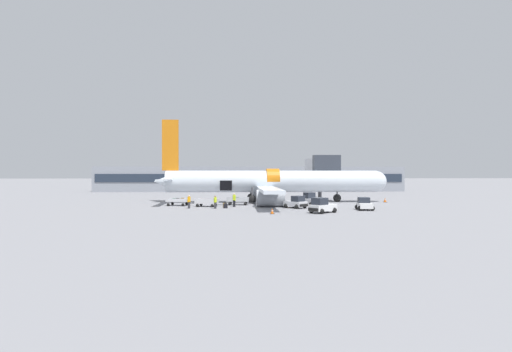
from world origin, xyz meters
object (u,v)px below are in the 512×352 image
(baggage_tug_mid, at_px, (296,203))
(baggage_tug_spare, at_px, (322,206))
(baggage_cart_empty, at_px, (178,202))
(baggage_tug_rear, at_px, (311,200))
(baggage_cart_queued, at_px, (238,201))
(ground_crew_loader_a, at_px, (234,200))
(suitcase_on_tarmac_spare, at_px, (226,206))
(suitcase_on_tarmac_upright, at_px, (225,205))
(baggage_tug_lead, at_px, (364,205))
(ground_crew_loader_b, at_px, (189,201))
(airplane, at_px, (269,182))
(baggage_cart_loading, at_px, (207,203))
(ground_crew_driver, at_px, (215,202))

(baggage_tug_mid, bearing_deg, baggage_tug_spare, -71.95)
(baggage_tug_spare, height_order, baggage_cart_empty, baggage_tug_spare)
(baggage_tug_rear, height_order, baggage_cart_queued, baggage_tug_rear)
(ground_crew_loader_a, xyz_separation_m, suitcase_on_tarmac_spare, (-1.04, -1.92, -0.64))
(baggage_tug_rear, distance_m, suitcase_on_tarmac_upright, 11.37)
(ground_crew_loader_a, relative_size, suitcase_on_tarmac_upright, 2.51)
(baggage_tug_mid, height_order, baggage_tug_spare, baggage_tug_spare)
(baggage_tug_lead, bearing_deg, ground_crew_loader_b, 171.53)
(baggage_tug_mid, distance_m, suitcase_on_tarmac_upright, 8.77)
(airplane, distance_m, suitcase_on_tarmac_spare, 11.59)
(airplane, distance_m, baggage_tug_mid, 10.36)
(baggage_cart_empty, bearing_deg, ground_crew_loader_b, -65.51)
(suitcase_on_tarmac_spare, bearing_deg, baggage_tug_mid, -1.92)
(baggage_cart_loading, relative_size, suitcase_on_tarmac_spare, 5.76)
(airplane, bearing_deg, ground_crew_loader_b, -137.80)
(ground_crew_driver, bearing_deg, suitcase_on_tarmac_spare, 18.46)
(baggage_cart_empty, bearing_deg, suitcase_on_tarmac_spare, -33.60)
(baggage_tug_lead, bearing_deg, ground_crew_loader_a, 161.87)
(baggage_cart_empty, bearing_deg, baggage_tug_mid, -16.72)
(baggage_tug_mid, height_order, ground_crew_driver, ground_crew_driver)
(baggage_tug_lead, xyz_separation_m, ground_crew_driver, (-17.27, 2.60, 0.20))
(baggage_cart_empty, relative_size, ground_crew_driver, 2.38)
(baggage_tug_rear, relative_size, ground_crew_driver, 1.76)
(baggage_cart_loading, height_order, ground_crew_driver, ground_crew_driver)
(ground_crew_loader_a, height_order, ground_crew_driver, ground_crew_loader_a)
(baggage_tug_rear, bearing_deg, suitcase_on_tarmac_spare, -163.31)
(ground_crew_driver, height_order, suitcase_on_tarmac_upright, ground_crew_driver)
(baggage_tug_rear, relative_size, ground_crew_loader_a, 1.60)
(baggage_cart_empty, bearing_deg, ground_crew_loader_a, -17.09)
(baggage_tug_rear, height_order, baggage_cart_loading, baggage_tug_rear)
(baggage_cart_queued, height_order, suitcase_on_tarmac_spare, baggage_cart_queued)
(suitcase_on_tarmac_upright, bearing_deg, baggage_tug_lead, -14.02)
(baggage_tug_spare, xyz_separation_m, ground_crew_driver, (-11.66, 5.73, 0.12))
(baggage_tug_rear, bearing_deg, ground_crew_loader_b, -168.07)
(airplane, xyz_separation_m, baggage_tug_mid, (2.48, -9.81, -2.25))
(baggage_cart_queued, distance_m, baggage_cart_empty, 7.84)
(baggage_cart_empty, bearing_deg, suitcase_on_tarmac_upright, -26.94)
(baggage_tug_lead, bearing_deg, baggage_tug_mid, 160.15)
(baggage_tug_lead, xyz_separation_m, ground_crew_loader_b, (-20.45, 3.05, 0.23))
(baggage_tug_mid, relative_size, baggage_tug_spare, 0.88)
(baggage_cart_queued, bearing_deg, baggage_tug_rear, -9.52)
(ground_crew_loader_b, bearing_deg, ground_crew_driver, -8.09)
(baggage_cart_queued, xyz_separation_m, suitcase_on_tarmac_upright, (-1.67, -3.85, -0.20))
(suitcase_on_tarmac_spare, bearing_deg, airplane, 57.53)
(airplane, height_order, baggage_tug_spare, airplane)
(baggage_tug_rear, bearing_deg, baggage_tug_spare, -93.43)
(baggage_tug_mid, distance_m, baggage_tug_rear, 4.36)
(baggage_tug_spare, bearing_deg, ground_crew_loader_a, 139.45)
(suitcase_on_tarmac_spare, bearing_deg, baggage_cart_queued, 72.45)
(suitcase_on_tarmac_spare, bearing_deg, baggage_tug_rear, 16.69)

